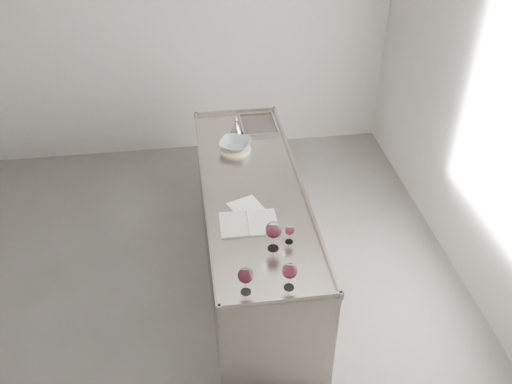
{
  "coord_description": "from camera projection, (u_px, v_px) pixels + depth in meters",
  "views": [
    {
      "loc": [
        0.02,
        -3.19,
        3.46
      ],
      "look_at": [
        0.5,
        0.12,
        1.02
      ],
      "focal_mm": 40.0,
      "sensor_mm": 36.0,
      "label": 1
    }
  ],
  "objects": [
    {
      "name": "counter",
      "position": [
        253.0,
        234.0,
        4.61
      ],
      "size": [
        0.77,
        2.42,
        0.97
      ],
      "color": "gray",
      "rests_on": "ground"
    },
    {
      "name": "wine_glass_small",
      "position": [
        290.0,
        231.0,
        3.76
      ],
      "size": [
        0.07,
        0.07,
        0.14
      ],
      "rotation": [
        0.0,
        0.0,
        0.02
      ],
      "color": "white",
      "rests_on": "counter"
    },
    {
      "name": "trivet",
      "position": [
        235.0,
        149.0,
        4.76
      ],
      "size": [
        0.29,
        0.29,
        0.02
      ],
      "primitive_type": "cylinder",
      "rotation": [
        0.0,
        0.0,
        -0.11
      ],
      "color": "#D3C188",
      "rests_on": "counter"
    },
    {
      "name": "wine_glass_right",
      "position": [
        290.0,
        271.0,
        3.4
      ],
      "size": [
        0.1,
        0.1,
        0.19
      ],
      "rotation": [
        0.0,
        0.0,
        -0.16
      ],
      "color": "white",
      "rests_on": "counter"
    },
    {
      "name": "ceramic_bowl",
      "position": [
        235.0,
        145.0,
        4.73
      ],
      "size": [
        0.34,
        0.34,
        0.06
      ],
      "primitive_type": "imported",
      "rotation": [
        0.0,
        0.0,
        -0.43
      ],
      "color": "gray",
      "rests_on": "trivet"
    },
    {
      "name": "notebook",
      "position": [
        249.0,
        223.0,
        3.97
      ],
      "size": [
        0.41,
        0.29,
        0.02
      ],
      "rotation": [
        0.0,
        0.0,
        -0.02
      ],
      "color": "silver",
      "rests_on": "counter"
    },
    {
      "name": "room_shell",
      "position": [
        184.0,
        162.0,
        3.77
      ],
      "size": [
        4.54,
        5.04,
        2.84
      ],
      "color": "#555250",
      "rests_on": "ground"
    },
    {
      "name": "wine_glass_middle",
      "position": [
        274.0,
        231.0,
        3.68
      ],
      "size": [
        0.11,
        0.11,
        0.22
      ],
      "rotation": [
        0.0,
        0.0,
        -0.14
      ],
      "color": "white",
      "rests_on": "counter"
    },
    {
      "name": "wine_glass_left",
      "position": [
        246.0,
        276.0,
        3.37
      ],
      "size": [
        0.1,
        0.1,
        0.19
      ],
      "rotation": [
        0.0,
        0.0,
        -0.14
      ],
      "color": "white",
      "rests_on": "counter"
    },
    {
      "name": "loose_paper_top",
      "position": [
        249.0,
        210.0,
        4.1
      ],
      "size": [
        0.31,
        0.37,
        0.0
      ],
      "primitive_type": "cube",
      "rotation": [
        0.0,
        0.0,
        0.37
      ],
      "color": "white",
      "rests_on": "counter"
    },
    {
      "name": "wine_funnel",
      "position": [
        236.0,
        129.0,
        4.94
      ],
      "size": [
        0.12,
        0.12,
        0.18
      ],
      "rotation": [
        0.0,
        0.0,
        -0.27
      ],
      "color": "#ADA49A",
      "rests_on": "counter"
    }
  ]
}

